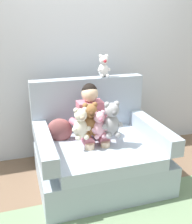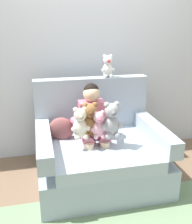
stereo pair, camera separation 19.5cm
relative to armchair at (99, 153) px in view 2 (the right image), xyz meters
The scene contains 10 objects.
ground_plane 0.31m from the armchair, 90.00° to the right, with size 8.00×8.00×0.00m, color brown.
back_wall 1.24m from the armchair, 90.00° to the left, with size 6.00×0.10×2.60m, color silver.
armchair is the anchor object (origin of this frame).
seated_child 0.36m from the armchair, 144.57° to the left, with size 0.45×0.39×0.82m.
plush_pink 0.41m from the armchair, 106.05° to the right, with size 0.16×0.13×0.27m.
plush_grey 0.45m from the armchair, 63.35° to the right, with size 0.21×0.17×0.35m.
plush_brown 0.44m from the armchair, 138.54° to the right, with size 0.20×0.17×0.34m.
plush_cream 0.47m from the armchair, 150.12° to the right, with size 0.18×0.15×0.31m.
plush_white_on_backrest 0.93m from the armchair, 64.65° to the left, with size 0.15×0.12×0.25m.
throw_pillow 0.47m from the armchair, 159.06° to the left, with size 0.26×0.12×0.26m, color #8C4C4C.
Camera 2 is at (-0.58, -2.36, 1.63)m, focal length 42.45 mm.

